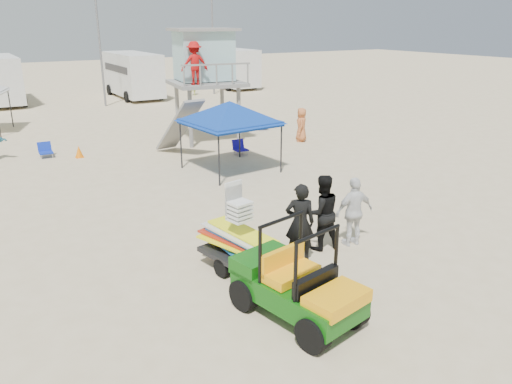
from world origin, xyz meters
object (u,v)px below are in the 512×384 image
utility_cart (298,277)px  surf_trailer (238,240)px  lifeguard_tower (203,60)px  canopy_blue (230,105)px  man_left (300,223)px

utility_cart → surf_trailer: utility_cart is taller
utility_cart → lifeguard_tower: 16.07m
utility_cart → lifeguard_tower: (5.19, 14.93, 2.89)m
utility_cart → surf_trailer: (0.01, 2.34, -0.12)m
utility_cart → canopy_blue: size_ratio=0.85×
utility_cart → canopy_blue: 10.50m
canopy_blue → surf_trailer: bearing=-117.1°
surf_trailer → canopy_blue: canopy_blue is taller
man_left → canopy_blue: (2.24, 7.63, 1.56)m
lifeguard_tower → canopy_blue: size_ratio=1.59×
utility_cart → man_left: 2.54m
canopy_blue → lifeguard_tower: bearing=74.8°
man_left → lifeguard_tower: size_ratio=0.38×
man_left → canopy_blue: size_ratio=0.61×
lifeguard_tower → canopy_blue: bearing=-105.2°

